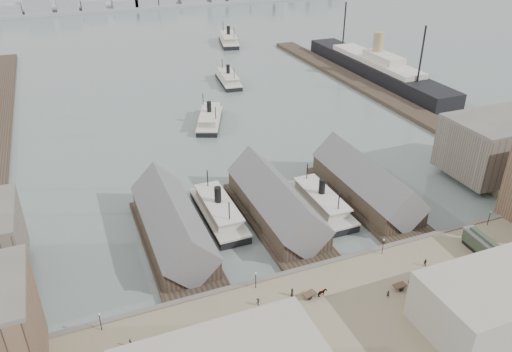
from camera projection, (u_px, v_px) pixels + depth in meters
name	position (u px, v px, depth m)	size (l,w,h in m)	color
ground	(306.00, 258.00, 111.53)	(900.00, 900.00, 0.00)	#566360
quay	(354.00, 315.00, 94.73)	(180.00, 30.00, 2.00)	#796B51
seawall	(317.00, 268.00, 106.73)	(180.00, 1.20, 2.30)	#59544C
east_wharf	(374.00, 92.00, 210.30)	(10.00, 180.00, 1.60)	#2D231C
ferry_shed_west	(173.00, 226.00, 114.54)	(14.00, 42.00, 12.60)	#2D231C
ferry_shed_center	(276.00, 204.00, 123.10)	(14.00, 42.00, 12.60)	#2D231C
ferry_shed_east	(366.00, 185.00, 131.67)	(14.00, 42.00, 12.60)	#2D231C
warehouse_east_back	(497.00, 146.00, 141.66)	(28.00, 20.00, 15.00)	#60564C
street_bldg_center	(490.00, 304.00, 88.67)	(24.00, 16.00, 10.00)	gray
lamp_post_far_w	(100.00, 319.00, 88.75)	(0.44, 0.44, 3.92)	black
lamp_post_near_w	(256.00, 277.00, 98.63)	(0.44, 0.44, 3.92)	black
lamp_post_near_e	(383.00, 244.00, 108.52)	(0.44, 0.44, 3.92)	black
lamp_post_far_e	(490.00, 216.00, 118.40)	(0.44, 0.44, 3.92)	black
far_shore	(105.00, 4.00, 381.73)	(500.00, 40.00, 15.72)	gray
ferry_docked_west	(218.00, 211.00, 124.93)	(7.96, 26.55, 9.48)	black
ferry_docked_east	(321.00, 202.00, 128.90)	(7.75, 25.83, 9.23)	black
ferry_open_near	(210.00, 118.00, 180.07)	(16.60, 26.19, 9.00)	black
ferry_open_mid	(228.00, 79.00, 221.70)	(10.36, 25.66, 8.91)	black
ferry_open_far	(229.00, 40.00, 285.73)	(15.37, 31.24, 10.71)	black
ocean_steamer	(376.00, 67.00, 229.77)	(13.86, 101.26, 20.25)	black
tram	(484.00, 247.00, 108.50)	(3.66, 11.48, 4.02)	black
horse_cart_left	(148.00, 344.00, 85.91)	(4.62, 3.96, 1.73)	black
horse_cart_center	(318.00, 293.00, 97.27)	(5.01, 2.28, 1.63)	black
horse_cart_right	(408.00, 284.00, 99.72)	(4.70, 1.86, 1.67)	black
pedestrian_0	(131.00, 343.00, 86.09)	(0.66, 0.48, 1.80)	black
pedestrian_2	(258.00, 302.00, 95.24)	(1.05, 0.60, 1.62)	black
pedestrian_3	(315.00, 348.00, 85.24)	(0.93, 0.39, 1.58)	black
pedestrian_4	(292.00, 292.00, 97.47)	(0.88, 0.57, 1.80)	black
pedestrian_5	(388.00, 294.00, 97.15)	(0.57, 0.42, 1.57)	black
pedestrian_6	(425.00, 262.00, 105.81)	(0.80, 0.63, 1.65)	black
pedestrian_7	(498.00, 276.00, 101.68)	(1.16, 0.66, 1.79)	black
pedestrian_11	(448.00, 294.00, 96.98)	(0.63, 0.46, 1.73)	black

